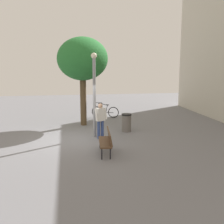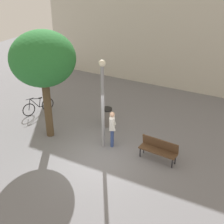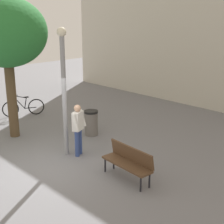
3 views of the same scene
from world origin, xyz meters
TOP-DOWN VIEW (x-y plane):
  - ground_plane at (0.00, 0.00)m, footprint 36.00×36.00m
  - building_facade at (0.00, 9.72)m, footprint 17.92×2.00m
  - lamppost at (-0.31, 0.87)m, footprint 0.28×0.28m
  - person_by_lamppost at (0.01, 1.11)m, footprint 0.45×0.63m
  - park_bench at (2.20, 1.09)m, footprint 1.63×0.60m
  - plaza_tree at (-2.98, 0.51)m, footprint 2.81×2.81m
  - bicycle_black at (-4.96, 2.03)m, footprint 0.75×1.69m
  - trash_bin at (-1.09, 2.61)m, footprint 0.51×0.51m

SIDE VIEW (x-z plane):
  - ground_plane at x=0.00m, z-range 0.00..0.00m
  - bicycle_black at x=-4.96m, z-range -0.10..0.87m
  - trash_bin at x=-1.09m, z-range 0.00..0.94m
  - park_bench at x=2.20m, z-range 0.08..1.01m
  - person_by_lamppost at x=0.01m, z-range 0.13..1.80m
  - lamppost at x=-0.31m, z-range 0.31..4.30m
  - plaza_tree at x=-2.98m, z-range 1.23..6.17m
  - building_facade at x=0.00m, z-range 0.00..8.88m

